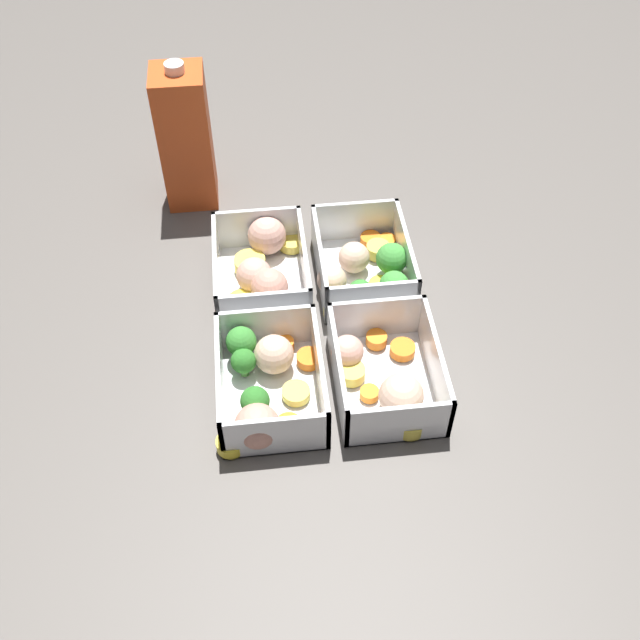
{
  "coord_description": "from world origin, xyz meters",
  "views": [
    {
      "loc": [
        -0.57,
        0.06,
        0.66
      ],
      "look_at": [
        0.0,
        0.0,
        0.02
      ],
      "focal_mm": 42.0,
      "sensor_mm": 36.0,
      "label": 1
    }
  ],
  "objects": [
    {
      "name": "container_near_left",
      "position": [
        -0.09,
        -0.06,
        0.02
      ],
      "size": [
        0.16,
        0.12,
        0.06
      ],
      "color": "white",
      "rests_on": "ground_plane"
    },
    {
      "name": "container_far_left",
      "position": [
        -0.09,
        0.07,
        0.02
      ],
      "size": [
        0.16,
        0.13,
        0.06
      ],
      "color": "white",
      "rests_on": "ground_plane"
    },
    {
      "name": "juice_carton",
      "position": [
        0.27,
        0.15,
        0.1
      ],
      "size": [
        0.07,
        0.07,
        0.2
      ],
      "color": "#D14C1E",
      "rests_on": "ground_plane"
    },
    {
      "name": "container_near_right",
      "position": [
        0.08,
        -0.06,
        0.02
      ],
      "size": [
        0.16,
        0.12,
        0.06
      ],
      "color": "white",
      "rests_on": "ground_plane"
    },
    {
      "name": "container_far_right",
      "position": [
        0.09,
        0.06,
        0.02
      ],
      "size": [
        0.17,
        0.12,
        0.06
      ],
      "color": "white",
      "rests_on": "ground_plane"
    },
    {
      "name": "ground_plane",
      "position": [
        0.0,
        0.0,
        0.0
      ],
      "size": [
        4.0,
        4.0,
        0.0
      ],
      "primitive_type": "plane",
      "color": "#56514C"
    }
  ]
}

